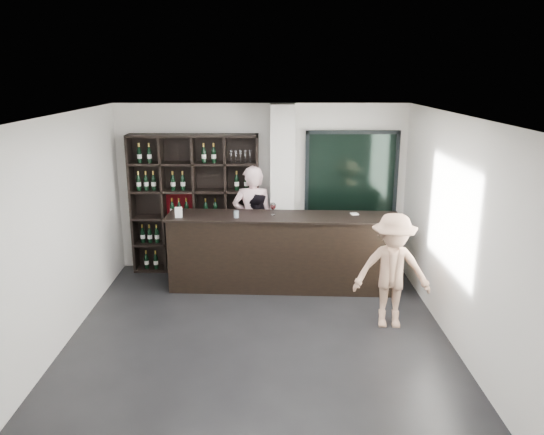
{
  "coord_description": "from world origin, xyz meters",
  "views": [
    {
      "loc": [
        0.16,
        -6.31,
        3.4
      ],
      "look_at": [
        0.17,
        1.1,
        1.36
      ],
      "focal_mm": 35.0,
      "sensor_mm": 36.0,
      "label": 1
    }
  ],
  "objects_px": {
    "taster_pink": "(253,221)",
    "wine_shelf": "(195,204)",
    "taster_black": "(256,233)",
    "tasting_counter": "(283,252)",
    "customer": "(392,271)"
  },
  "relations": [
    {
      "from": "taster_pink",
      "to": "customer",
      "type": "relative_size",
      "value": 1.18
    },
    {
      "from": "wine_shelf",
      "to": "taster_pink",
      "type": "relative_size",
      "value": 1.26
    },
    {
      "from": "taster_pink",
      "to": "taster_black",
      "type": "xyz_separation_m",
      "value": [
        0.05,
        0.0,
        -0.22
      ]
    },
    {
      "from": "tasting_counter",
      "to": "taster_black",
      "type": "bearing_deg",
      "value": 127.6
    },
    {
      "from": "taster_pink",
      "to": "taster_black",
      "type": "relative_size",
      "value": 1.29
    },
    {
      "from": "wine_shelf",
      "to": "taster_pink",
      "type": "height_order",
      "value": "wine_shelf"
    },
    {
      "from": "taster_pink",
      "to": "taster_black",
      "type": "bearing_deg",
      "value": 179.69
    },
    {
      "from": "tasting_counter",
      "to": "taster_black",
      "type": "xyz_separation_m",
      "value": [
        -0.45,
        0.65,
        0.13
      ]
    },
    {
      "from": "taster_black",
      "to": "taster_pink",
      "type": "bearing_deg",
      "value": 15.49
    },
    {
      "from": "tasting_counter",
      "to": "customer",
      "type": "height_order",
      "value": "customer"
    },
    {
      "from": "tasting_counter",
      "to": "taster_black",
      "type": "distance_m",
      "value": 0.8
    },
    {
      "from": "taster_pink",
      "to": "customer",
      "type": "distance_m",
      "value": 2.8
    },
    {
      "from": "taster_pink",
      "to": "wine_shelf",
      "type": "bearing_deg",
      "value": -9.68
    },
    {
      "from": "tasting_counter",
      "to": "taster_pink",
      "type": "distance_m",
      "value": 0.89
    },
    {
      "from": "taster_pink",
      "to": "taster_black",
      "type": "height_order",
      "value": "taster_pink"
    }
  ]
}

